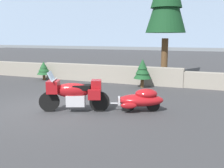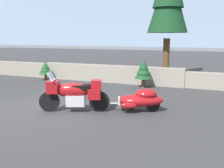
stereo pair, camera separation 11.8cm
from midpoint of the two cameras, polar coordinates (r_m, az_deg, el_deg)
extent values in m
plane|color=#38383A|center=(9.17, -14.82, -5.23)|extent=(80.00, 80.00, 0.00)
cube|color=gray|center=(13.93, -1.13, 2.31)|extent=(8.00, 0.52, 0.91)
cube|color=#7F93AD|center=(103.03, 18.95, 12.98)|extent=(240.00, 80.00, 16.00)
cylinder|color=black|center=(8.69, -14.15, -3.83)|extent=(0.67, 0.37, 0.66)
cylinder|color=black|center=(8.44, -3.19, -3.93)|extent=(0.67, 0.37, 0.66)
cube|color=silver|center=(8.50, -8.43, -3.58)|extent=(0.72, 0.63, 0.36)
ellipsoid|color=maroon|center=(8.45, -9.16, -1.40)|extent=(1.28, 0.85, 0.48)
cube|color=maroon|center=(8.54, -13.32, -0.59)|extent=(0.53, 0.62, 0.40)
cube|color=#9EB7C6|center=(8.50, -13.74, 1.59)|extent=(0.34, 0.48, 0.34)
cube|color=black|center=(8.39, -7.15, -0.73)|extent=(0.65, 0.54, 0.16)
cube|color=maroon|center=(8.32, -3.92, -0.06)|extent=(0.44, 0.49, 0.28)
cube|color=maroon|center=(8.09, -4.38, -2.40)|extent=(0.43, 0.30, 0.32)
cube|color=maroon|center=(8.67, -4.10, -1.52)|extent=(0.43, 0.30, 0.32)
cylinder|color=silver|center=(8.49, -13.06, 0.93)|extent=(0.30, 0.67, 0.04)
cylinder|color=silver|center=(8.62, -13.90, -2.22)|extent=(0.26, 0.16, 0.54)
cylinder|color=black|center=(8.47, 3.19, -4.65)|extent=(0.45, 0.26, 0.44)
cylinder|color=black|center=(8.56, 8.73, -4.60)|extent=(0.45, 0.26, 0.44)
ellipsoid|color=maroon|center=(8.47, 6.00, -3.58)|extent=(1.65, 1.19, 0.40)
ellipsoid|color=maroon|center=(8.44, 7.24, -2.12)|extent=(0.88, 0.79, 0.32)
cube|color=silver|center=(8.43, 1.18, -3.74)|extent=(0.17, 0.32, 0.24)
ellipsoid|color=maroon|center=(8.15, 3.33, -4.83)|extent=(0.53, 0.32, 0.20)
ellipsoid|color=maroon|center=(8.77, 3.08, -3.73)|extent=(0.53, 0.32, 0.20)
cylinder|color=silver|center=(8.45, -1.48, -4.33)|extent=(0.67, 0.30, 0.05)
cylinder|color=brown|center=(15.05, 11.36, 5.47)|extent=(0.37, 0.37, 2.35)
cylinder|color=brown|center=(15.11, -15.10, 1.42)|extent=(0.15, 0.15, 0.30)
cone|color=#1E5128|center=(15.05, -15.17, 3.04)|extent=(0.78, 0.78, 0.48)
cone|color=#1E5128|center=(15.04, -15.20, 3.58)|extent=(0.60, 0.60, 0.42)
cone|color=#1E5128|center=(15.02, -15.23, 4.12)|extent=(0.43, 0.43, 0.36)
cylinder|color=brown|center=(12.50, 6.47, 0.12)|extent=(0.16, 0.16, 0.40)
cone|color=#194723|center=(12.41, 6.52, 2.71)|extent=(0.85, 0.85, 0.63)
cone|color=#194723|center=(12.39, 6.54, 3.58)|extent=(0.66, 0.66, 0.55)
cone|color=#194723|center=(12.37, 6.56, 4.46)|extent=(0.47, 0.47, 0.47)
camera|label=1|loc=(0.06, -90.39, -0.07)|focal=41.06mm
camera|label=2|loc=(0.06, 89.61, 0.07)|focal=41.06mm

